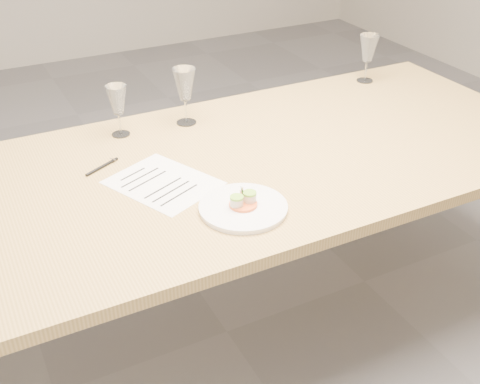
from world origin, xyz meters
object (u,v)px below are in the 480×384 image
ballpoint_pen (102,167)px  dining_table (224,181)px  dinner_plate (243,207)px  recipe_sheet (163,183)px  wine_glass_0 (117,101)px  wine_glass_2 (368,49)px  wine_glass_1 (185,85)px

ballpoint_pen → dining_table: bearing=-50.7°
dining_table → ballpoint_pen: (-0.36, 0.15, 0.07)m
dining_table → dinner_plate: size_ratio=9.42×
recipe_sheet → wine_glass_0: 0.41m
recipe_sheet → wine_glass_2: bearing=-3.1°
ballpoint_pen → wine_glass_1: (0.37, 0.19, 0.14)m
recipe_sheet → wine_glass_0: wine_glass_0 is taller
ballpoint_pen → wine_glass_1: 0.45m
recipe_sheet → ballpoint_pen: (-0.14, 0.18, 0.00)m
wine_glass_0 → wine_glass_2: size_ratio=0.91×
wine_glass_2 → dining_table: bearing=-155.7°
dining_table → ballpoint_pen: ballpoint_pen is taller
dinner_plate → wine_glass_0: 0.67m
dinner_plate → wine_glass_1: size_ratio=1.22×
recipe_sheet → wine_glass_0: size_ratio=2.10×
ballpoint_pen → wine_glass_0: size_ratio=0.68×
dining_table → ballpoint_pen: size_ratio=19.25×
dining_table → wine_glass_0: bearing=123.2°
wine_glass_1 → dinner_plate: bearing=-97.9°
wine_glass_0 → wine_glass_1: wine_glass_1 is taller
ballpoint_pen → wine_glass_2: (1.23, 0.24, 0.14)m
dining_table → wine_glass_0: (-0.23, 0.36, 0.20)m
wine_glass_0 → wine_glass_2: (1.10, 0.03, 0.01)m
dinner_plate → ballpoint_pen: bearing=124.0°
recipe_sheet → wine_glass_2: 1.17m
dinner_plate → wine_glass_1: wine_glass_1 is taller
dining_table → wine_glass_2: bearing=24.3°
recipe_sheet → wine_glass_1: (0.24, 0.37, 0.15)m
wine_glass_0 → wine_glass_2: 1.10m
ballpoint_pen → wine_glass_1: wine_glass_1 is taller
wine_glass_0 → wine_glass_1: (0.25, -0.01, 0.02)m
recipe_sheet → ballpoint_pen: 0.23m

